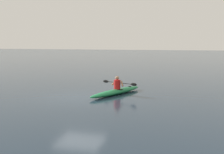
# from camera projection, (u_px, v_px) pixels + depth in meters

# --- Properties ---
(ground_plane) EXTENTS (160.00, 160.00, 0.00)m
(ground_plane) POSITION_uv_depth(u_px,v_px,m) (80.00, 97.00, 15.42)
(ground_plane) COLOR #1E2D3D
(kayak) EXTENTS (2.32, 4.23, 0.30)m
(kayak) POSITION_uv_depth(u_px,v_px,m) (116.00, 92.00, 16.22)
(kayak) COLOR #19723F
(kayak) RESTS_ON ground
(kayaker) EXTENTS (2.20, 1.01, 0.73)m
(kayaker) POSITION_uv_depth(u_px,v_px,m) (117.00, 84.00, 16.23)
(kayaker) COLOR red
(kayaker) RESTS_ON kayak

